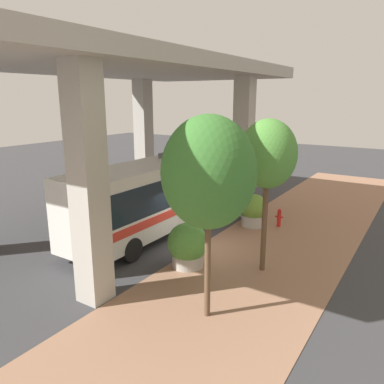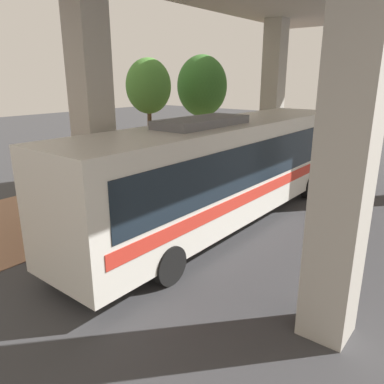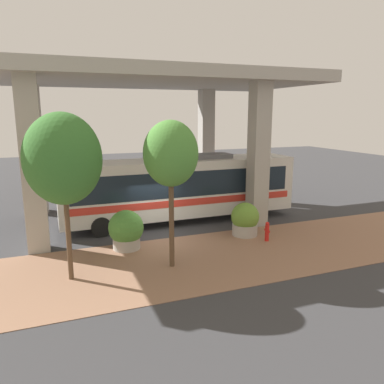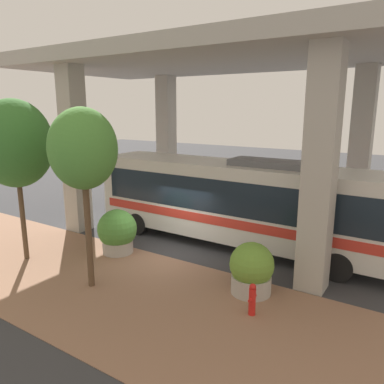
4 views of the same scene
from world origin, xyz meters
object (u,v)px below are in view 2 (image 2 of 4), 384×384
street_tree_near (148,87)px  bus (225,166)px  planter_front (109,196)px  planter_middle (209,166)px  street_tree_far (202,86)px  fire_hydrant (77,202)px

street_tree_near → bus: bearing=-22.4°
planter_front → planter_middle: bearing=88.0°
bus → street_tree_far: size_ratio=2.15×
bus → planter_middle: bearing=131.9°
fire_hydrant → planter_middle: bearing=78.0°
bus → street_tree_near: bearing=157.6°
fire_hydrant → planter_middle: planter_middle is taller
fire_hydrant → planter_front: (1.16, 0.55, 0.31)m
bus → street_tree_near: size_ratio=2.26×
planter_middle → planter_front: bearing=-92.0°
bus → planter_front: bus is taller
planter_front → street_tree_near: 6.31m
street_tree_near → street_tree_far: size_ratio=0.95×
bus → street_tree_near: 6.85m
bus → street_tree_far: street_tree_far is taller
planter_front → planter_middle: planter_middle is taller
fire_hydrant → planter_front: planter_front is taller
planter_middle → bus: bearing=-48.1°
planter_middle → street_tree_far: size_ratio=0.30×
street_tree_near → planter_front: bearing=-62.5°
planter_front → street_tree_far: size_ratio=0.28×
planter_front → planter_middle: (0.20, 5.86, 0.07)m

